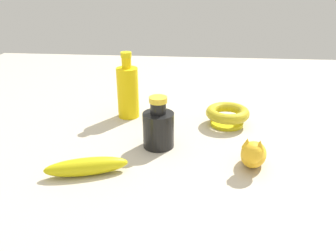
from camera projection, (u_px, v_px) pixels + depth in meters
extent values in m
plane|color=#BCB29E|center=(168.00, 143.00, 0.97)|extent=(2.00, 2.00, 0.00)
cylinder|color=black|center=(158.00, 130.00, 0.94)|extent=(0.08, 0.08, 0.09)
cylinder|color=black|center=(158.00, 108.00, 0.91)|extent=(0.04, 0.04, 0.03)
cylinder|color=yellow|center=(158.00, 100.00, 0.90)|extent=(0.05, 0.05, 0.01)
cylinder|color=yellow|center=(128.00, 93.00, 1.11)|extent=(0.07, 0.07, 0.16)
cylinder|color=yellow|center=(126.00, 63.00, 1.07)|extent=(0.03, 0.03, 0.03)
cylinder|color=yellow|center=(126.00, 55.00, 1.06)|extent=(0.03, 0.03, 0.02)
cylinder|color=#34662E|center=(164.00, 124.00, 1.05)|extent=(0.04, 0.04, 0.03)
cylinder|color=#CCB70B|center=(164.00, 119.00, 1.05)|extent=(0.04, 0.04, 0.00)
cylinder|color=black|center=(164.00, 117.00, 1.04)|extent=(0.04, 0.04, 0.01)
ellipsoid|color=gold|center=(86.00, 167.00, 0.82)|extent=(0.20, 0.10, 0.04)
ellipsoid|color=gold|center=(253.00, 154.00, 0.86)|extent=(0.08, 0.10, 0.06)
sphere|color=gold|center=(252.00, 152.00, 0.81)|extent=(0.05, 0.05, 0.05)
cone|color=gold|center=(260.00, 145.00, 0.80)|extent=(0.02, 0.02, 0.02)
cone|color=gold|center=(247.00, 143.00, 0.81)|extent=(0.02, 0.02, 0.02)
ellipsoid|color=gold|center=(255.00, 151.00, 0.90)|extent=(0.03, 0.04, 0.02)
cylinder|color=yellow|center=(227.00, 123.00, 1.08)|extent=(0.10, 0.10, 0.01)
torus|color=gold|center=(228.00, 113.00, 1.07)|extent=(0.13, 0.13, 0.03)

